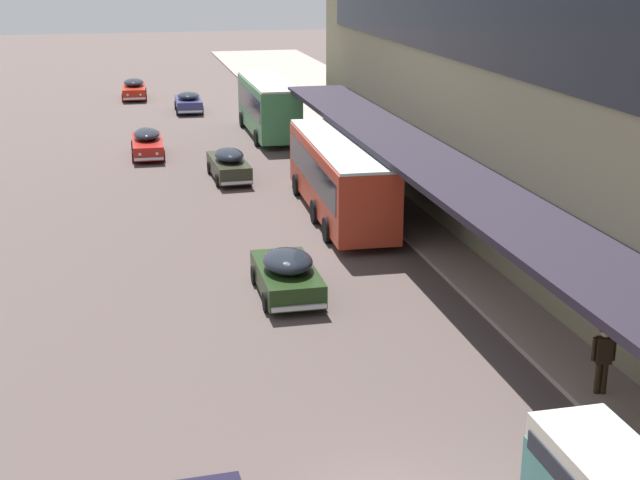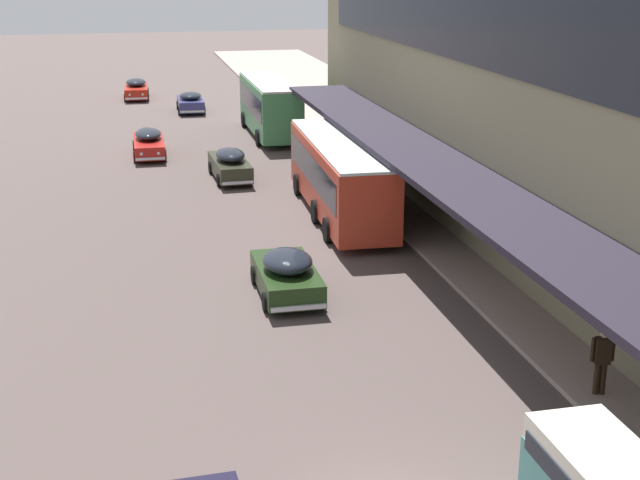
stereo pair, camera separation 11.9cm
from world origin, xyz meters
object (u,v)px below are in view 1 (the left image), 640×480
transit_bus_kerbside_front (268,104)px  sedan_trailing_near (287,273)px  sedan_lead_near (147,143)px  sedan_far_back (189,102)px  pedestrian_at_kerb (603,356)px  transit_bus_kerbside_rear (339,174)px  sedan_second_near (229,164)px  sedan_second_mid (134,89)px

transit_bus_kerbside_front → sedan_trailing_near: transit_bus_kerbside_front is taller
sedan_lead_near → sedan_far_back: (3.48, 14.20, -0.02)m
sedan_lead_near → pedestrian_at_kerb: bearing=-72.4°
transit_bus_kerbside_rear → sedan_second_near: (-3.84, 7.61, -1.09)m
transit_bus_kerbside_front → sedan_far_back: (-4.15, 9.93, -1.24)m
transit_bus_kerbside_rear → transit_bus_kerbside_front: bearing=90.0°
sedan_second_mid → sedan_far_back: sedan_second_mid is taller
sedan_second_near → sedan_far_back: (-0.31, 20.71, -0.06)m
transit_bus_kerbside_front → sedan_far_back: transit_bus_kerbside_front is taller
transit_bus_kerbside_front → sedan_second_mid: (-7.81, 17.22, -1.21)m
sedan_trailing_near → transit_bus_kerbside_front: bearing=81.7°
sedan_lead_near → sedan_far_back: sedan_lead_near is taller
transit_bus_kerbside_rear → sedan_second_mid: 36.47m
sedan_second_mid → sedan_second_near: (3.96, -28.00, 0.03)m
transit_bus_kerbside_rear → sedan_second_near: transit_bus_kerbside_rear is taller
sedan_trailing_near → pedestrian_at_kerb: (6.46, -8.85, 0.40)m
sedan_far_back → transit_bus_kerbside_front: bearing=-67.3°
sedan_lead_near → pedestrian_at_kerb: (10.12, -31.80, 0.44)m
transit_bus_kerbside_rear → sedan_far_back: 28.64m
sedan_second_near → transit_bus_kerbside_front: bearing=70.4°
sedan_lead_near → sedan_trailing_near: bearing=-80.9°
transit_bus_kerbside_front → sedan_lead_near: (-7.63, -4.27, -1.22)m
sedan_second_near → sedan_far_back: size_ratio=1.12×
transit_bus_kerbside_front → sedan_trailing_near: bearing=-98.3°
sedan_second_mid → pedestrian_at_kerb: (10.29, -53.29, 0.42)m
sedan_second_mid → sedan_trailing_near: sedan_trailing_near is taller
transit_bus_kerbside_rear → pedestrian_at_kerb: size_ratio=6.17×
transit_bus_kerbside_front → sedan_lead_near: transit_bus_kerbside_front is taller
transit_bus_kerbside_rear → sedan_trailing_near: transit_bus_kerbside_rear is taller
transit_bus_kerbside_front → sedan_far_back: bearing=112.7°
sedan_second_mid → sedan_far_back: size_ratio=1.15×
transit_bus_kerbside_rear → sedan_lead_near: bearing=118.4°
sedan_far_back → pedestrian_at_kerb: 46.48m
sedan_second_near → sedan_second_mid: bearing=98.1°
transit_bus_kerbside_rear → sedan_second_near: 8.59m
transit_bus_kerbside_rear → sedan_trailing_near: size_ratio=2.65×
sedan_second_near → transit_bus_kerbside_rear: bearing=-63.2°
sedan_lead_near → sedan_second_mid: bearing=90.5°
transit_bus_kerbside_front → sedan_lead_near: bearing=-150.8°
sedan_lead_near → sedan_second_near: bearing=-59.8°
sedan_second_near → sedan_trailing_near: bearing=-90.5°
transit_bus_kerbside_rear → sedan_second_mid: transit_bus_kerbside_rear is taller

